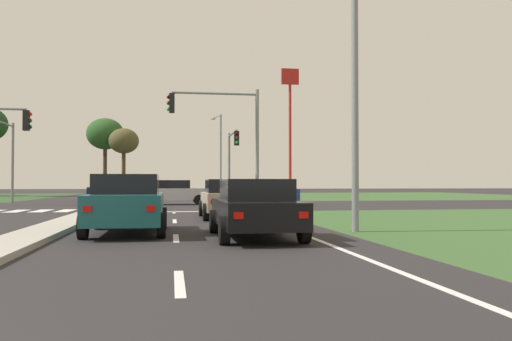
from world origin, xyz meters
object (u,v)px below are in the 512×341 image
at_px(car_navy_fourth, 102,190).
at_px(car_teal_fifth, 127,203).
at_px(car_silver_second, 176,192).
at_px(car_beige_third, 227,198).
at_px(traffic_signal_near_right, 226,127).
at_px(car_blue_near, 261,193).
at_px(traffic_signal_far_left, 5,146).
at_px(street_lamp_near, 353,22).
at_px(pedestrian_at_median, 130,185).
at_px(treeline_third, 105,134).
at_px(treeline_fourth, 124,142).
at_px(traffic_signal_far_right, 232,152).
at_px(car_black_sixth, 255,208).
at_px(fastfood_pole_sign, 290,104).
at_px(street_lamp_third, 220,150).

xyz_separation_m(car_navy_fourth, car_teal_fifth, (4.55, -30.76, 0.02)).
relative_size(car_silver_second, car_beige_third, 0.99).
bearing_deg(traffic_signal_near_right, car_blue_near, 64.05).
height_order(traffic_signal_far_left, street_lamp_near, street_lamp_near).
relative_size(pedestrian_at_median, treeline_third, 0.21).
height_order(car_beige_third, treeline_third, treeline_third).
height_order(traffic_signal_near_right, treeline_fourth, treeline_fourth).
relative_size(traffic_signal_far_right, traffic_signal_far_left, 0.91).
xyz_separation_m(car_silver_second, car_black_sixth, (1.81, -21.41, -0.04)).
relative_size(car_teal_fifth, traffic_signal_far_right, 0.88).
xyz_separation_m(car_blue_near, fastfood_pole_sign, (6.64, 21.46, 8.64)).
distance_m(fastfood_pole_sign, treeline_fourth, 19.06).
height_order(car_beige_third, car_navy_fourth, car_navy_fourth).
xyz_separation_m(street_lamp_near, fastfood_pole_sign, (6.81, 38.59, 3.43)).
bearing_deg(street_lamp_third, pedestrian_at_median, -119.73).
distance_m(car_blue_near, car_black_sixth, 18.77).
relative_size(car_silver_second, car_navy_fourth, 1.04).
relative_size(car_beige_third, car_navy_fourth, 1.04).
bearing_deg(fastfood_pole_sign, car_navy_fourth, -157.05).
xyz_separation_m(pedestrian_at_median, fastfood_pole_sign, (15.07, 11.08, 8.18)).
height_order(car_teal_fifth, traffic_signal_far_left, traffic_signal_far_left).
distance_m(traffic_signal_far_right, street_lamp_near, 23.11).
relative_size(street_lamp_third, pedestrian_at_median, 4.75).
height_order(car_beige_third, pedestrian_at_median, pedestrian_at_median).
height_order(car_beige_third, street_lamp_near, street_lamp_near).
bearing_deg(pedestrian_at_median, treeline_fourth, 131.84).
height_order(car_navy_fourth, treeline_third, treeline_third).
height_order(car_blue_near, car_silver_second, car_silver_second).
height_order(car_silver_second, car_black_sixth, car_silver_second).
relative_size(car_black_sixth, treeline_fourth, 0.61).
relative_size(car_beige_third, pedestrian_at_median, 2.47).
distance_m(street_lamp_third, pedestrian_at_median, 16.87).
distance_m(car_blue_near, car_teal_fifth, 17.99).
relative_size(fastfood_pole_sign, treeline_third, 1.49).
bearing_deg(street_lamp_third, car_blue_near, -89.41).
xyz_separation_m(car_black_sixth, pedestrian_at_median, (-5.19, 28.87, 0.49)).
xyz_separation_m(car_teal_fifth, traffic_signal_near_right, (3.83, 11.32, 3.32)).
xyz_separation_m(car_beige_third, pedestrian_at_median, (-5.26, 21.30, 0.47)).
height_order(car_silver_second, fastfood_pole_sign, fastfood_pole_sign).
bearing_deg(car_beige_third, treeline_third, 102.97).
bearing_deg(treeline_fourth, street_lamp_near, -77.29).
distance_m(car_silver_second, street_lamp_near, 21.28).
distance_m(street_lamp_near, treeline_fourth, 47.20).
relative_size(traffic_signal_near_right, traffic_signal_far_left, 1.08).
relative_size(car_beige_third, treeline_third, 0.51).
distance_m(pedestrian_at_median, treeline_fourth, 19.24).
xyz_separation_m(car_silver_second, street_lamp_near, (4.87, -20.05, 5.20)).
relative_size(car_teal_fifth, car_black_sixth, 0.99).
distance_m(car_black_sixth, street_lamp_third, 43.47).
height_order(traffic_signal_far_right, street_lamp_near, street_lamp_near).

